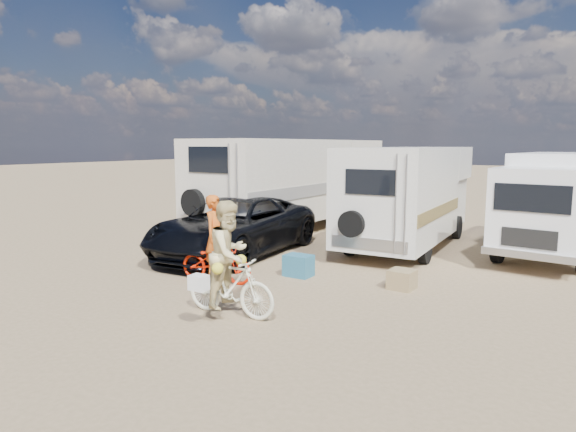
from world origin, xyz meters
The scene contains 11 objects.
ground centered at (0.00, 0.00, 0.00)m, with size 140.00×140.00×0.00m, color #947A58.
rv_main centered at (-0.23, 6.58, 1.44)m, with size 2.23×6.54×2.89m, color silver, non-canonical shape.
rv_left centered at (-4.72, 7.69, 1.57)m, with size 2.62×8.98×3.13m, color white, non-canonical shape.
box_truck centered at (3.51, 7.29, 1.37)m, with size 2.11×5.69×2.74m, color white, non-canonical shape.
dark_suv centered at (-3.95, 3.10, 0.78)m, with size 2.58×5.59×1.55m, color black.
bike_man centered at (-2.60, 0.63, 0.45)m, with size 0.60×1.71×0.90m, color red.
bike_woman centered at (-1.02, -0.95, 0.53)m, with size 0.50×1.77×1.06m, color beige.
rider_man centered at (-2.60, 0.63, 0.86)m, with size 0.63×0.41×1.72m, color #C35115.
rider_woman centered at (-1.02, -0.95, 0.92)m, with size 0.89×0.70×1.84m, color #DAC588.
cooler centered at (-1.31, 1.97, 0.24)m, with size 0.61×0.44×0.49m, color #26617D.
crate centered at (1.03, 2.19, 0.20)m, with size 0.50×0.50×0.40m, color olive.
Camera 1 is at (4.19, -7.70, 2.96)m, focal length 31.37 mm.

